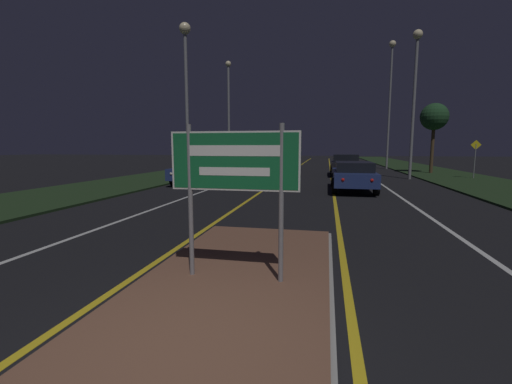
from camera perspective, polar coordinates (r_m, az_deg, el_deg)
The scene contains 22 objects.
ground_plane at distance 3.57m, azimuth -12.69°, elevation -26.62°, with size 160.00×160.00×0.00m, color black.
median_island at distance 5.18m, azimuth -3.48°, elevation -14.63°, with size 2.82×6.28×0.10m.
verge_left at distance 25.18m, azimuth -13.68°, elevation 2.82°, with size 5.00×100.00×0.08m.
verge_right at distance 24.20m, azimuth 31.55°, elevation 1.74°, with size 5.00×100.00×0.08m.
centre_line_yellow_left at distance 27.90m, azimuth 5.78°, elevation 3.35°, with size 0.12×70.00×0.01m.
centre_line_yellow_right at distance 27.75m, azimuth 12.37°, elevation 3.19°, with size 0.12×70.00×0.01m.
lane_line_white_left at distance 28.28m, azimuth 0.52°, elevation 3.44°, with size 0.12×70.00×0.01m.
lane_line_white_right at distance 27.90m, azimuth 17.73°, elevation 3.03°, with size 0.12×70.00×0.01m.
edge_line_white_left at distance 29.01m, azimuth -5.31°, elevation 3.51°, with size 0.10×70.00×0.01m.
edge_line_white_right at distance 28.37m, azimuth 23.77°, elevation 2.82°, with size 0.10×70.00×0.01m.
highway_sign at distance 4.81m, azimuth -3.65°, elevation 3.68°, with size 1.85×0.07×2.21m.
streetlight_left_near at distance 20.00m, azimuth -11.59°, elevation 19.02°, with size 0.62×0.62×8.59m.
streetlight_left_far at distance 28.59m, azimuth -4.57°, elevation 14.17°, with size 0.45×0.45×8.81m.
streetlight_right_near at distance 23.80m, azimuth 24.99°, elevation 16.52°, with size 0.57×0.57×8.94m.
streetlight_right_far at distance 34.22m, azimuth 21.51°, elevation 16.25°, with size 0.59×0.59×11.32m.
car_receding_0 at distance 16.31m, azimuth 15.89°, elevation 2.76°, with size 1.92×4.70×1.33m.
car_receding_1 at distance 24.87m, azimuth 14.60°, elevation 4.47°, with size 1.98×4.80×1.50m.
car_approaching_0 at distance 19.26m, azimuth -9.48°, elevation 3.59°, with size 1.85×4.70×1.32m.
car_approaching_1 at distance 28.55m, azimuth 3.54°, elevation 4.95°, with size 1.95×4.51×1.38m.
car_approaching_2 at distance 41.12m, azimuth 1.78°, elevation 5.74°, with size 1.98×4.50×1.41m.
warning_sign at distance 25.15m, azimuth 32.70°, elevation 5.17°, with size 0.60×0.06×2.35m.
roadside_palm_right at distance 28.89m, azimuth 27.58°, elevation 10.95°, with size 1.96×1.96×5.13m.
Camera 1 is at (1.27, -2.68, 1.99)m, focal length 24.00 mm.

